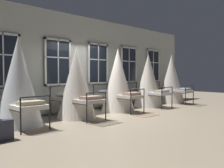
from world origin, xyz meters
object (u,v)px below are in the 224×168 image
object	(u,v)px
cot_second	(19,83)
cot_fifth	(148,81)
cot_fourth	(118,81)
cot_sixth	(171,80)
cot_third	(76,83)

from	to	relation	value
cot_second	cot_fifth	world-z (taller)	cot_second
cot_second	cot_fifth	bearing A→B (deg)	-88.84
cot_fourth	cot_fifth	xyz separation A→B (m)	(1.87, -0.02, -0.04)
cot_fourth	cot_sixth	bearing A→B (deg)	-91.43
cot_third	cot_fifth	world-z (taller)	cot_third
cot_fourth	cot_third	bearing A→B (deg)	90.90
cot_second	cot_sixth	distance (m)	7.51
cot_third	cot_fourth	xyz separation A→B (m)	(1.96, 0.06, 0.04)
cot_second	cot_third	bearing A→B (deg)	-90.77
cot_fourth	cot_sixth	xyz separation A→B (m)	(3.70, -0.04, -0.01)
cot_third	cot_sixth	xyz separation A→B (m)	(5.66, 0.02, 0.03)
cot_sixth	cot_fifth	bearing A→B (deg)	89.22
cot_second	cot_third	world-z (taller)	cot_second
cot_second	cot_sixth	world-z (taller)	cot_second
cot_fourth	cot_fifth	size ratio (longest dim) A/B	1.04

